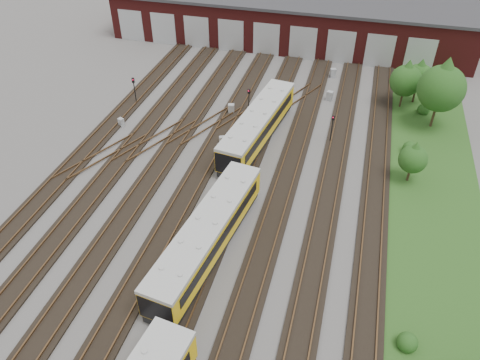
# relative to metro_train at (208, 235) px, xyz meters

# --- Properties ---
(ground) EXTENTS (120.00, 120.00, 0.00)m
(ground) POSITION_rel_metro_train_xyz_m (-2.00, 3.28, -1.90)
(ground) COLOR #4E4B48
(ground) RESTS_ON ground
(track_network) EXTENTS (30.40, 70.00, 0.33)m
(track_network) POSITION_rel_metro_train_xyz_m (-2.17, 3.87, -1.79)
(track_network) COLOR black
(track_network) RESTS_ON ground
(maintenance_shed) EXTENTS (51.00, 12.50, 6.35)m
(maintenance_shed) POSITION_rel_metro_train_xyz_m (-2.01, 43.25, 1.31)
(maintenance_shed) COLOR #531514
(maintenance_shed) RESTS_ON ground
(grass_verge) EXTENTS (8.00, 55.00, 0.05)m
(grass_verge) POSITION_rel_metro_train_xyz_m (17.00, 13.28, -1.87)
(grass_verge) COLOR #23501A
(grass_verge) RESTS_ON ground
(metro_train) EXTENTS (4.64, 47.02, 3.06)m
(metro_train) POSITION_rel_metro_train_xyz_m (0.00, 0.00, 0.00)
(metro_train) COLOR black
(metro_train) RESTS_ON ground
(signal_mast_0) EXTENTS (0.32, 0.31, 3.25)m
(signal_mast_0) POSITION_rel_metro_train_xyz_m (-15.33, 19.89, 0.20)
(signal_mast_0) COLOR black
(signal_mast_0) RESTS_ON ground
(signal_mast_1) EXTENTS (0.28, 0.26, 2.84)m
(signal_mast_1) POSITION_rel_metro_train_xyz_m (-2.35, 21.44, -0.05)
(signal_mast_1) COLOR black
(signal_mast_1) RESTS_ON ground
(signal_mast_2) EXTENTS (0.26, 0.25, 2.75)m
(signal_mast_2) POSITION_rel_metro_train_xyz_m (-0.61, 12.61, -0.13)
(signal_mast_2) COLOR black
(signal_mast_2) RESTS_ON ground
(signal_mast_3) EXTENTS (0.26, 0.24, 3.06)m
(signal_mast_3) POSITION_rel_metro_train_xyz_m (7.16, 17.85, 0.05)
(signal_mast_3) COLOR black
(signal_mast_3) RESTS_ON ground
(relay_cabinet_0) EXTENTS (0.69, 0.64, 0.92)m
(relay_cabinet_0) POSITION_rel_metro_train_xyz_m (-14.80, 15.02, -1.43)
(relay_cabinet_0) COLOR #9FA1A4
(relay_cabinet_0) RESTS_ON ground
(relay_cabinet_1) EXTENTS (0.79, 0.70, 1.12)m
(relay_cabinet_1) POSITION_rel_metro_train_xyz_m (-4.18, 20.71, -1.34)
(relay_cabinet_1) COLOR #9FA1A4
(relay_cabinet_1) RESTS_ON ground
(relay_cabinet_2) EXTENTS (0.69, 0.64, 0.92)m
(relay_cabinet_2) POSITION_rel_metro_train_xyz_m (-3.35, 14.49, -1.44)
(relay_cabinet_2) COLOR #9FA1A4
(relay_cabinet_2) RESTS_ON ground
(relay_cabinet_3) EXTENTS (0.84, 0.77, 1.13)m
(relay_cabinet_3) POSITION_rel_metro_train_xyz_m (5.74, 32.78, -1.33)
(relay_cabinet_3) COLOR #9FA1A4
(relay_cabinet_3) RESTS_ON ground
(relay_cabinet_4) EXTENTS (0.78, 0.69, 1.12)m
(relay_cabinet_4) POSITION_rel_metro_train_xyz_m (6.04, 26.63, -1.34)
(relay_cabinet_4) COLOR #9FA1A4
(relay_cabinet_4) RESTS_ON ground
(tree_0) EXTENTS (3.46, 3.46, 5.73)m
(tree_0) POSITION_rel_metro_train_xyz_m (14.00, 27.19, 1.78)
(tree_0) COLOR #332717
(tree_0) RESTS_ON ground
(tree_1) EXTENTS (3.24, 3.24, 5.36)m
(tree_1) POSITION_rel_metro_train_xyz_m (15.45, 28.68, 1.55)
(tree_1) COLOR #332717
(tree_1) RESTS_ON ground
(tree_2) EXTENTS (4.77, 4.77, 7.90)m
(tree_2) POSITION_rel_metro_train_xyz_m (17.22, 23.67, 3.18)
(tree_2) COLOR #332717
(tree_2) RESTS_ON ground
(tree_3) EXTENTS (2.56, 2.56, 4.24)m
(tree_3) POSITION_rel_metro_train_xyz_m (14.74, 13.31, 0.82)
(tree_3) COLOR #332717
(tree_3) RESTS_ON ground
(bush_0) EXTENTS (1.31, 1.31, 1.31)m
(bush_0) POSITION_rel_metro_train_xyz_m (14.55, -4.28, -1.24)
(bush_0) COLOR #1E4814
(bush_0) RESTS_ON ground
(bush_1) EXTENTS (1.39, 1.39, 1.39)m
(bush_1) POSITION_rel_metro_train_xyz_m (14.91, 18.00, -1.20)
(bush_1) COLOR #1E4814
(bush_1) RESTS_ON ground
(bush_2) EXTENTS (1.35, 1.35, 1.35)m
(bush_2) POSITION_rel_metro_train_xyz_m (16.52, 26.38, -1.22)
(bush_2) COLOR #1E4814
(bush_2) RESTS_ON ground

